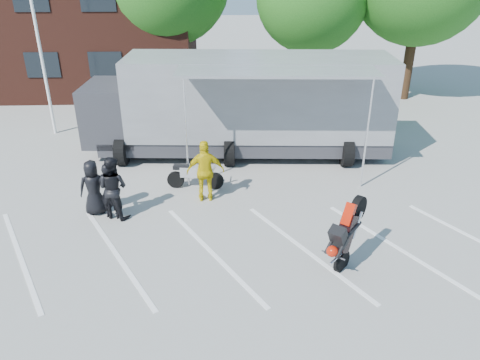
{
  "coord_description": "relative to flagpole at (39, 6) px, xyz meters",
  "views": [
    {
      "loc": [
        0.51,
        -8.89,
        6.9
      ],
      "look_at": [
        0.98,
        2.51,
        1.3
      ],
      "focal_mm": 35.0,
      "sensor_mm": 36.0,
      "label": 1
    }
  ],
  "objects": [
    {
      "name": "parked_motorcycle",
      "position": [
        5.88,
        -5.36,
        -5.05
      ],
      "size": [
        1.92,
        0.82,
        0.98
      ],
      "primitive_type": null,
      "rotation": [
        0.0,
        0.0,
        1.46
      ],
      "color": "silver",
      "rests_on": "ground"
    },
    {
      "name": "spectator_leather_a",
      "position": [
        3.06,
        -6.84,
        -4.23
      ],
      "size": [
        0.9,
        0.68,
        1.65
      ],
      "primitive_type": "imported",
      "rotation": [
        0.0,
        0.0,
        3.36
      ],
      "color": "black",
      "rests_on": "ground"
    },
    {
      "name": "transporter_truck",
      "position": [
        7.6,
        -2.53,
        -5.05
      ],
      "size": [
        11.68,
        6.11,
        3.63
      ],
      "primitive_type": null,
      "rotation": [
        0.0,
        0.0,
        -0.05
      ],
      "color": "gray",
      "rests_on": "ground"
    },
    {
      "name": "spectator_leather_b",
      "position": [
        3.58,
        -7.1,
        -4.21
      ],
      "size": [
        0.7,
        0.55,
        1.69
      ],
      "primitive_type": "imported",
      "rotation": [
        0.0,
        0.0,
        2.89
      ],
      "color": "black",
      "rests_on": "ground"
    },
    {
      "name": "flagpole",
      "position": [
        0.0,
        0.0,
        0.0
      ],
      "size": [
        1.61,
        0.12,
        8.0
      ],
      "color": "white",
      "rests_on": "ground"
    },
    {
      "name": "stunt_bike_rider",
      "position": [
        9.94,
        -9.36,
        -5.05
      ],
      "size": [
        1.64,
        1.73,
        1.91
      ],
      "primitive_type": null,
      "rotation": [
        0.0,
        0.0,
        -0.71
      ],
      "color": "black",
      "rests_on": "ground"
    },
    {
      "name": "spectator_leather_c",
      "position": [
        3.67,
        -7.06,
        -4.13
      ],
      "size": [
        1.1,
        1.0,
        1.85
      ],
      "primitive_type": "imported",
      "rotation": [
        0.0,
        0.0,
        2.72
      ],
      "color": "black",
      "rests_on": "ground"
    },
    {
      "name": "spectator_hivis",
      "position": [
        6.25,
        -6.17,
        -4.09
      ],
      "size": [
        1.16,
        0.54,
        1.93
      ],
      "primitive_type": "imported",
      "rotation": [
        0.0,
        0.0,
        3.21
      ],
      "color": "#D5BB0B",
      "rests_on": "ground"
    },
    {
      "name": "office_building",
      "position": [
        -3.76,
        8.0,
        -1.55
      ],
      "size": [
        18.0,
        8.0,
        7.0
      ],
      "primitive_type": "cube",
      "color": "#451F16",
      "rests_on": "ground"
    },
    {
      "name": "ground",
      "position": [
        6.24,
        -10.0,
        -5.05
      ],
      "size": [
        100.0,
        100.0,
        0.0
      ],
      "primitive_type": "plane",
      "color": "gray",
      "rests_on": "ground"
    },
    {
      "name": "parking_bay_lines",
      "position": [
        6.24,
        -9.0,
        -5.05
      ],
      "size": [
        18.09,
        13.33,
        0.01
      ],
      "primitive_type": "cube",
      "rotation": [
        0.0,
        0.0,
        0.52
      ],
      "color": "white",
      "rests_on": "ground"
    }
  ]
}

